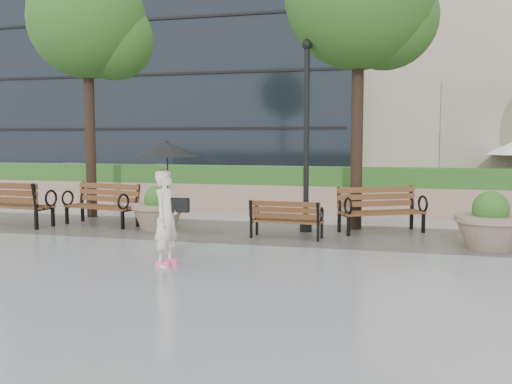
% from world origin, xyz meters
% --- Properties ---
extents(ground, '(100.00, 100.00, 0.00)m').
position_xyz_m(ground, '(0.00, 0.00, 0.00)').
color(ground, gray).
rests_on(ground, ground).
extents(cobble_strip, '(28.00, 3.20, 0.01)m').
position_xyz_m(cobble_strip, '(0.00, 3.00, 0.01)').
color(cobble_strip, '#383330').
rests_on(cobble_strip, ground).
extents(hedge_wall, '(24.00, 0.80, 1.35)m').
position_xyz_m(hedge_wall, '(0.00, 7.00, 0.66)').
color(hedge_wall, '#9B7664').
rests_on(hedge_wall, ground).
extents(asphalt_street, '(40.00, 7.00, 0.00)m').
position_xyz_m(asphalt_street, '(0.00, 11.00, 0.00)').
color(asphalt_street, black).
rests_on(asphalt_street, ground).
extents(bench_0, '(2.13, 1.03, 1.10)m').
position_xyz_m(bench_0, '(-5.94, 2.36, 0.33)').
color(bench_0, '#573919').
rests_on(bench_0, ground).
extents(bench_1, '(2.05, 1.19, 1.04)m').
position_xyz_m(bench_1, '(-3.87, 3.04, 0.31)').
color(bench_1, '#573919').
rests_on(bench_1, ground).
extents(bench_2, '(1.58, 0.68, 0.83)m').
position_xyz_m(bench_2, '(0.98, 2.36, 0.25)').
color(bench_2, '#573919').
rests_on(bench_2, ground).
extents(bench_3, '(2.06, 1.61, 1.04)m').
position_xyz_m(bench_3, '(2.93, 3.67, 0.31)').
color(bench_3, '#573919').
rests_on(bench_3, ground).
extents(planter_left, '(1.26, 1.26, 1.06)m').
position_xyz_m(planter_left, '(-2.23, 2.79, 0.41)').
color(planter_left, '#7F6B56').
rests_on(planter_left, ground).
extents(planter_right, '(1.36, 1.36, 1.14)m').
position_xyz_m(planter_right, '(5.08, 2.19, 0.45)').
color(planter_right, '#7F6B56').
rests_on(planter_right, ground).
extents(lamppost, '(0.28, 0.28, 4.41)m').
position_xyz_m(lamppost, '(1.23, 3.36, 1.95)').
color(lamppost, black).
rests_on(lamppost, ground).
extents(tree_0, '(3.28, 3.15, 6.94)m').
position_xyz_m(tree_0, '(-4.80, 4.47, 5.21)').
color(tree_0, black).
rests_on(tree_0, ground).
extents(tree_1, '(3.58, 3.51, 7.28)m').
position_xyz_m(tree_1, '(2.47, 4.16, 5.37)').
color(tree_1, black).
rests_on(tree_1, ground).
extents(car_left, '(4.33, 1.82, 1.25)m').
position_xyz_m(car_left, '(-8.73, 9.86, 0.62)').
color(car_left, white).
rests_on(car_left, ground).
extents(car_right, '(3.82, 1.85, 1.21)m').
position_xyz_m(car_right, '(-5.45, 10.02, 0.60)').
color(car_right, white).
rests_on(car_right, ground).
extents(pedestrian, '(1.14, 1.14, 2.09)m').
position_xyz_m(pedestrian, '(-0.44, -0.74, 1.28)').
color(pedestrian, '#EFE6C9').
rests_on(pedestrian, ground).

